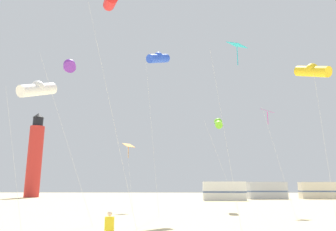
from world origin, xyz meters
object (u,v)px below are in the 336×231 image
at_px(kite_tube_lime, 218,123).
at_px(kite_tube_violet, 69,67).
at_px(rv_van_white, 224,191).
at_px(rv_van_cream, 319,191).
at_px(kite_tube_gold, 312,71).
at_px(kite_diamond_cyan, 236,52).
at_px(kite_diamond_orange, 129,147).
at_px(rv_van_silver, 267,191).
at_px(kite_flyer_standing, 110,225).
at_px(kite_tube_white, 38,89).
at_px(lighthouse_distant, 35,157).
at_px(kite_tube_scarlet, 110,1).
at_px(kite_tube_blue, 158,58).
at_px(kite_diamond_magenta, 268,114).

distance_m(kite_tube_lime, kite_tube_violet, 16.19).
bearing_deg(rv_van_white, rv_van_cream, 23.15).
bearing_deg(kite_tube_gold, kite_diamond_cyan, -148.60).
xyz_separation_m(kite_tube_lime, kite_diamond_cyan, (-0.71, -14.42, 1.12)).
xyz_separation_m(kite_diamond_orange, rv_van_silver, (19.38, 26.61, -4.21)).
relative_size(kite_flyer_standing, kite_tube_white, 0.14).
relative_size(kite_flyer_standing, rv_van_cream, 0.18).
xyz_separation_m(kite_tube_lime, rv_van_cream, (20.11, 25.79, -6.82)).
distance_m(kite_tube_lime, lighthouse_distant, 45.30).
distance_m(lighthouse_distant, rv_van_cream, 53.47).
bearing_deg(kite_tube_lime, kite_flyer_standing, -110.56).
distance_m(kite_tube_violet, rv_van_white, 34.87).
bearing_deg(kite_tube_white, kite_tube_lime, 48.27).
bearing_deg(rv_van_cream, kite_tube_gold, -109.87).
xyz_separation_m(kite_tube_white, kite_tube_scarlet, (4.12, -0.40, 5.34)).
height_order(kite_tube_lime, rv_van_silver, kite_tube_lime).
height_order(kite_flyer_standing, kite_tube_blue, kite_tube_blue).
xyz_separation_m(kite_tube_gold, kite_tube_scarlet, (-12.72, -2.85, 3.53)).
distance_m(kite_tube_violet, lighthouse_distant, 48.50).
relative_size(kite_diamond_magenta, rv_van_silver, 1.32).
bearing_deg(kite_tube_gold, kite_tube_blue, 157.15).
height_order(kite_diamond_magenta, kite_tube_scarlet, kite_tube_scarlet).
xyz_separation_m(kite_tube_white, kite_diamond_cyan, (11.34, -0.91, 1.73)).
relative_size(kite_diamond_magenta, kite_tube_violet, 0.84).
xyz_separation_m(kite_diamond_orange, kite_tube_white, (-3.53, -11.50, 2.01)).
xyz_separation_m(kite_flyer_standing, kite_tube_lime, (6.64, 17.70, 7.60)).
bearing_deg(rv_van_silver, rv_van_cream, 2.74).
xyz_separation_m(kite_tube_blue, kite_tube_gold, (10.31, -4.35, -2.88)).
xyz_separation_m(kite_tube_violet, kite_tube_white, (-1.18, -1.59, -1.98)).
xyz_separation_m(kite_tube_blue, kite_diamond_cyan, (4.81, -7.70, -2.96)).
xyz_separation_m(kite_tube_white, lighthouse_distant, (-20.62, 44.88, 0.23)).
distance_m(kite_tube_violet, kite_tube_white, 2.80).
bearing_deg(kite_tube_blue, rv_van_cream, 51.74).
bearing_deg(kite_tube_gold, lighthouse_distant, 131.44).
bearing_deg(rv_van_silver, kite_diamond_cyan, -111.02).
bearing_deg(rv_van_cream, kite_diamond_orange, -133.15).
xyz_separation_m(kite_tube_violet, kite_diamond_cyan, (10.16, -2.50, -0.26)).
distance_m(kite_tube_lime, kite_tube_white, 18.11).
distance_m(kite_flyer_standing, kite_tube_lime, 20.38).
relative_size(kite_tube_gold, lighthouse_distant, 0.60).
xyz_separation_m(kite_tube_blue, rv_van_cream, (25.63, 32.51, -10.91)).
bearing_deg(kite_tube_blue, rv_van_silver, 62.40).
height_order(kite_tube_blue, kite_tube_white, kite_tube_blue).
relative_size(kite_diamond_orange, kite_tube_white, 0.72).
relative_size(kite_tube_violet, kite_tube_scarlet, 0.75).
bearing_deg(kite_flyer_standing, kite_tube_lime, -112.68).
bearing_deg(rv_van_silver, kite_tube_blue, -122.12).
relative_size(kite_tube_violet, kite_diamond_cyan, 1.03).
distance_m(kite_tube_gold, kite_tube_scarlet, 13.51).
height_order(kite_tube_blue, rv_van_cream, kite_tube_blue).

